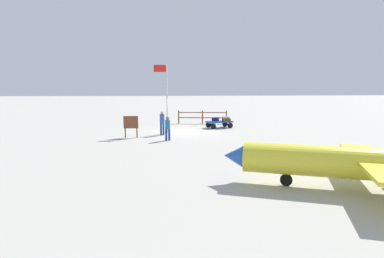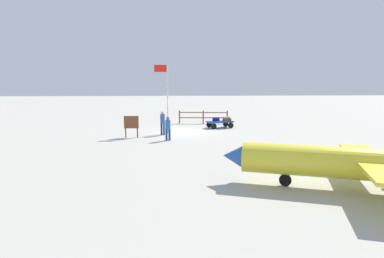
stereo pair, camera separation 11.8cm
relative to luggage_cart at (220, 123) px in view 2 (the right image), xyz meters
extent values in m
plane|color=#ABA89C|center=(3.00, 1.96, -0.41)|extent=(120.00, 120.00, 0.00)
cube|color=#0F45B1|center=(-0.02, -0.01, 0.09)|extent=(2.33, 1.51, 0.10)
cube|color=#0F45B1|center=(0.96, 0.29, 0.09)|extent=(0.33, 0.86, 0.10)
cylinder|color=black|center=(0.56, 0.67, -0.19)|extent=(0.47, 0.25, 0.45)
cylinder|color=black|center=(0.84, -0.24, -0.19)|extent=(0.47, 0.25, 0.45)
cylinder|color=black|center=(-0.89, 0.23, -0.19)|extent=(0.47, 0.25, 0.45)
cylinder|color=black|center=(-0.61, -0.69, -0.19)|extent=(0.47, 0.25, 0.45)
cube|color=gray|center=(-0.52, 0.24, 0.34)|extent=(0.59, 0.43, 0.40)
cube|color=#41311E|center=(-0.56, 0.29, 0.27)|extent=(0.70, 0.53, 0.26)
cube|color=#1E154F|center=(0.28, -0.17, 0.29)|extent=(0.57, 0.36, 0.30)
cylinder|color=navy|center=(4.01, 5.38, -0.03)|extent=(0.14, 0.14, 0.76)
cylinder|color=navy|center=(4.20, 5.33, -0.03)|extent=(0.14, 0.14, 0.76)
cylinder|color=#1F5DB1|center=(4.11, 5.36, 0.63)|extent=(0.40, 0.40, 0.57)
sphere|color=#8E6F50|center=(4.11, 5.36, 1.04)|extent=(0.23, 0.23, 0.23)
cylinder|color=navy|center=(4.44, 3.28, 0.02)|extent=(0.14, 0.14, 0.86)
cylinder|color=navy|center=(4.61, 3.19, 0.02)|extent=(0.14, 0.14, 0.86)
cylinder|color=#2D55A5|center=(4.53, 3.23, 0.77)|extent=(0.46, 0.46, 0.64)
sphere|color=tan|center=(4.53, 3.23, 1.19)|extent=(0.21, 0.21, 0.21)
cylinder|color=yellow|center=(-2.98, 15.45, 0.59)|extent=(8.54, 3.78, 1.11)
cone|color=#2553AA|center=(1.40, 14.00, 0.59)|extent=(1.17, 1.24, 1.00)
cube|color=yellow|center=(-2.98, 15.45, 0.70)|extent=(2.74, 5.44, 0.12)
cylinder|color=black|center=(-0.36, 14.58, -0.19)|extent=(0.45, 0.23, 0.44)
cylinder|color=silver|center=(4.18, 2.46, 2.11)|extent=(0.10, 0.10, 5.05)
cube|color=red|center=(4.67, 2.46, 4.29)|extent=(0.88, 0.06, 0.50)
cylinder|color=#4C3319|center=(6.22, 4.10, -0.10)|extent=(0.08, 0.08, 0.63)
cylinder|color=#4C3319|center=(7.00, 4.09, -0.10)|extent=(0.08, 0.08, 0.63)
cube|color=brown|center=(6.61, 4.10, 0.64)|extent=(0.99, 0.08, 0.84)
cylinder|color=brown|center=(-1.03, -2.53, 0.18)|extent=(0.12, 0.12, 1.18)
cylinder|color=brown|center=(1.11, -2.74, 0.18)|extent=(0.12, 0.12, 1.18)
cylinder|color=brown|center=(3.25, -2.95, 0.18)|extent=(0.12, 0.12, 1.18)
cube|color=brown|center=(1.11, -2.74, 0.59)|extent=(4.29, 0.51, 0.08)
cube|color=brown|center=(1.11, -2.74, 0.12)|extent=(4.29, 0.51, 0.08)
camera|label=1|loc=(3.74, 25.48, 3.37)|focal=29.56mm
camera|label=2|loc=(3.63, 25.49, 3.37)|focal=29.56mm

